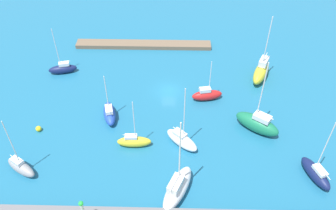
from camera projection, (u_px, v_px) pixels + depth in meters
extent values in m
plane|color=#1E668C|center=(169.00, 91.00, 60.95)|extent=(160.00, 160.00, 0.00)
cube|color=brown|center=(144.00, 45.00, 71.89)|extent=(27.96, 2.73, 0.82)
sphere|color=green|center=(81.00, 203.00, 38.21)|extent=(0.56, 0.56, 0.56)
ellipsoid|color=white|center=(178.00, 188.00, 44.16)|extent=(5.04, 7.71, 2.35)
cube|color=silver|center=(176.00, 184.00, 42.63)|extent=(2.31, 2.99, 1.05)
cylinder|color=silver|center=(180.00, 154.00, 40.26)|extent=(0.18, 0.18, 10.26)
cylinder|color=silver|center=(175.00, 183.00, 41.94)|extent=(1.20, 2.50, 0.14)
ellipsoid|color=yellow|center=(261.00, 72.00, 62.81)|extent=(5.03, 7.44, 2.84)
cube|color=silver|center=(264.00, 62.00, 61.88)|extent=(2.29, 2.90, 1.13)
cylinder|color=silver|center=(267.00, 43.00, 58.40)|extent=(0.17, 0.17, 9.80)
cylinder|color=silver|center=(265.00, 57.00, 61.77)|extent=(1.36, 2.71, 0.14)
ellipsoid|color=#141E4C|center=(63.00, 69.00, 64.61)|extent=(5.43, 2.83, 1.61)
cube|color=silver|center=(64.00, 64.00, 63.93)|extent=(2.05, 1.41, 0.64)
cylinder|color=silver|center=(56.00, 48.00, 61.52)|extent=(0.12, 0.12, 7.64)
cylinder|color=silver|center=(65.00, 62.00, 63.66)|extent=(1.84, 0.53, 0.10)
ellipsoid|color=#2347B2|center=(109.00, 113.00, 55.19)|extent=(3.11, 5.75, 1.87)
cube|color=silver|center=(109.00, 109.00, 54.04)|extent=(1.55, 2.18, 0.62)
cylinder|color=silver|center=(106.00, 93.00, 52.69)|extent=(0.13, 0.13, 6.30)
cylinder|color=silver|center=(109.00, 109.00, 53.46)|extent=(0.63, 2.14, 0.11)
ellipsoid|color=#19724C|center=(257.00, 124.00, 52.90)|extent=(7.19, 6.23, 2.56)
cube|color=silver|center=(262.00, 117.00, 51.53)|extent=(2.95, 2.73, 0.79)
cylinder|color=silver|center=(262.00, 92.00, 48.97)|extent=(0.17, 0.17, 9.86)
cylinder|color=silver|center=(265.00, 116.00, 50.99)|extent=(2.18, 1.66, 0.14)
ellipsoid|color=gray|center=(21.00, 167.00, 47.10)|extent=(5.18, 4.07, 1.71)
cube|color=silver|center=(17.00, 161.00, 46.54)|extent=(2.07, 1.78, 0.52)
cylinder|color=silver|center=(12.00, 144.00, 43.78)|extent=(0.12, 0.12, 8.05)
cylinder|color=silver|center=(15.00, 158.00, 46.38)|extent=(1.65, 1.09, 0.10)
ellipsoid|color=red|center=(207.00, 95.00, 58.66)|extent=(5.44, 2.65, 1.82)
cube|color=silver|center=(205.00, 90.00, 57.79)|extent=(2.03, 1.35, 0.67)
cylinder|color=silver|center=(210.00, 77.00, 56.14)|extent=(0.13, 0.13, 5.92)
cylinder|color=silver|center=(204.00, 88.00, 57.44)|extent=(1.82, 0.45, 0.10)
ellipsoid|color=white|center=(182.00, 140.00, 50.92)|extent=(5.51, 5.36, 1.71)
cube|color=silver|center=(180.00, 133.00, 50.44)|extent=(2.31, 2.27, 0.47)
cylinder|color=silver|center=(184.00, 114.00, 47.22)|extent=(0.14, 0.14, 9.07)
cylinder|color=silver|center=(178.00, 131.00, 50.34)|extent=(1.58, 1.51, 0.11)
ellipsoid|color=yellow|center=(134.00, 142.00, 50.66)|extent=(5.06, 1.62, 1.74)
cube|color=silver|center=(131.00, 137.00, 49.94)|extent=(1.83, 0.94, 0.45)
cylinder|color=silver|center=(134.00, 121.00, 47.83)|extent=(0.12, 0.12, 6.85)
cylinder|color=silver|center=(129.00, 135.00, 49.69)|extent=(1.82, 0.15, 0.10)
ellipsoid|color=#141E4C|center=(315.00, 173.00, 46.34)|extent=(3.66, 6.00, 1.76)
cube|color=silver|center=(320.00, 171.00, 45.26)|extent=(1.72, 2.31, 0.51)
cylinder|color=silver|center=(325.00, 146.00, 43.20)|extent=(0.14, 0.14, 8.36)
cylinder|color=silver|center=(324.00, 172.00, 44.59)|extent=(1.01, 2.51, 0.11)
sphere|color=yellow|center=(39.00, 129.00, 53.29)|extent=(0.88, 0.88, 0.88)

